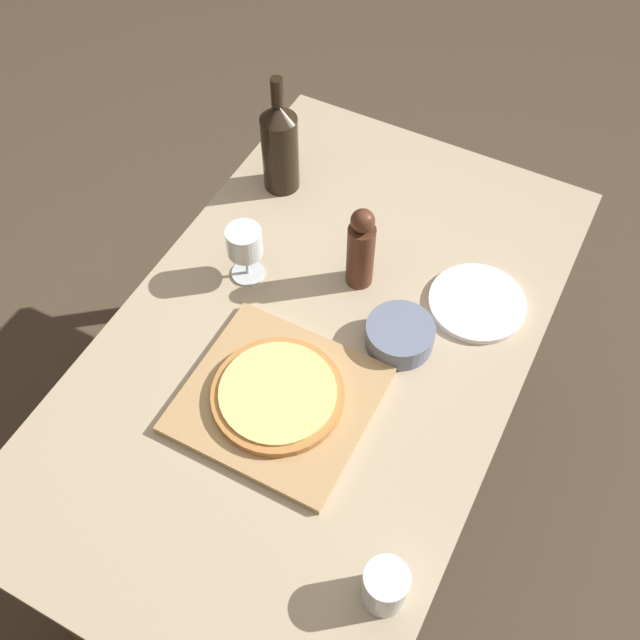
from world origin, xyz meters
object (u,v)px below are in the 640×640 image
at_px(wine_bottle, 280,145).
at_px(wine_glass, 245,244).
at_px(small_bowl, 400,335).
at_px(pizza, 276,393).
at_px(pepper_mill, 361,249).

height_order(wine_bottle, wine_glass, wine_bottle).
height_order(wine_glass, small_bowl, wine_glass).
distance_m(pizza, wine_glass, 0.34).
bearing_deg(pepper_mill, small_bowl, -37.68).
height_order(pizza, small_bowl, small_bowl).
xyz_separation_m(pizza, wine_bottle, (-0.29, 0.54, 0.09)).
height_order(wine_bottle, small_bowl, wine_bottle).
relative_size(pizza, wine_glass, 1.88).
xyz_separation_m(pizza, small_bowl, (0.16, 0.24, -0.00)).
height_order(pizza, wine_glass, wine_glass).
relative_size(pizza, wine_bottle, 0.85).
bearing_deg(wine_glass, pizza, -49.62).
bearing_deg(wine_glass, wine_bottle, 104.18).
bearing_deg(pepper_mill, wine_glass, -156.35).
distance_m(pizza, pepper_mill, 0.36).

